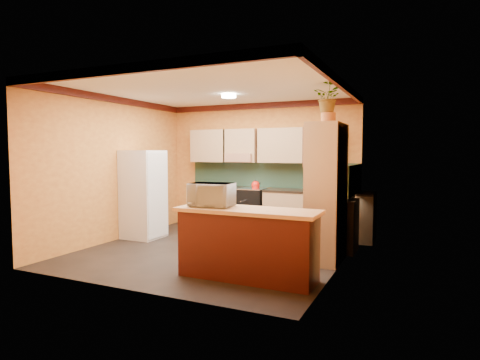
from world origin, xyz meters
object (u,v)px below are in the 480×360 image
at_px(base_cabinets_back, 280,213).
at_px(microwave, 212,195).
at_px(pantry, 326,193).
at_px(fridge, 143,194).
at_px(breakfast_bar, 247,246).
at_px(stove, 252,210).

bearing_deg(base_cabinets_back, microwave, -89.87).
bearing_deg(pantry, microwave, -134.30).
relative_size(fridge, breakfast_bar, 0.94).
distance_m(base_cabinets_back, pantry, 2.13).
bearing_deg(base_cabinets_back, fridge, -148.71).
height_order(pantry, microwave, pantry).
distance_m(base_cabinets_back, breakfast_bar, 2.95).
distance_m(stove, pantry, 2.56).
bearing_deg(fridge, base_cabinets_back, 31.29).
height_order(base_cabinets_back, stove, stove).
distance_m(stove, microwave, 3.04).
height_order(base_cabinets_back, breakfast_bar, same).
bearing_deg(fridge, stove, 39.76).
xyz_separation_m(fridge, microwave, (2.33, -1.49, 0.24)).
xyz_separation_m(base_cabinets_back, microwave, (0.01, -2.90, 0.65)).
xyz_separation_m(base_cabinets_back, pantry, (1.28, -1.60, 0.61)).
xyz_separation_m(pantry, microwave, (-1.27, -1.31, 0.04)).
bearing_deg(pantry, breakfast_bar, -119.58).
relative_size(stove, fridge, 0.54).
xyz_separation_m(fridge, breakfast_bar, (2.86, -1.49, -0.41)).
distance_m(fridge, pantry, 3.61).
relative_size(fridge, microwave, 2.96).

